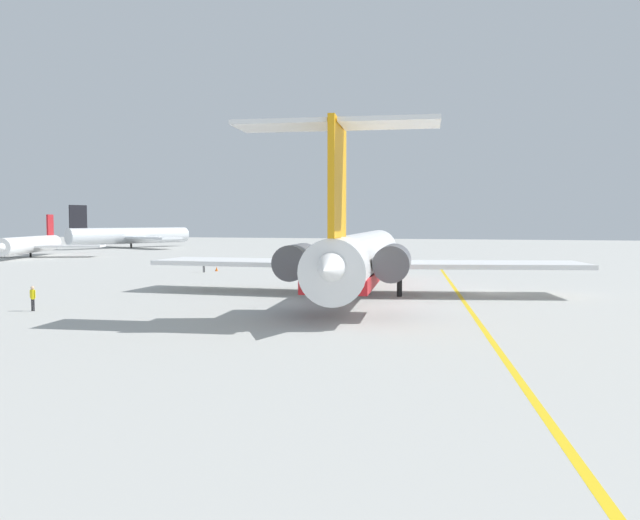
% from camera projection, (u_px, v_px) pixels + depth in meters
% --- Properties ---
extents(ground, '(357.99, 357.99, 0.00)m').
position_uv_depth(ground, '(490.00, 293.00, 57.76)').
color(ground, '#ADADA8').
extents(main_jetliner, '(43.90, 38.82, 12.78)m').
position_uv_depth(main_jetliner, '(362.00, 256.00, 55.20)').
color(main_jetliner, white).
rests_on(main_jetliner, ground).
extents(airliner_mid_right, '(25.72, 25.83, 7.91)m').
position_uv_depth(airliner_mid_right, '(29.00, 245.00, 114.65)').
color(airliner_mid_right, white).
rests_on(airliner_mid_right, ground).
extents(airliner_far_right, '(32.83, 33.13, 10.33)m').
position_uv_depth(airliner_far_right, '(134.00, 235.00, 157.88)').
color(airliner_far_right, silver).
rests_on(airliner_far_right, ground).
extents(ground_crew_near_nose, '(0.29, 0.46, 1.82)m').
position_uv_depth(ground_crew_near_nose, '(33.00, 295.00, 45.89)').
color(ground_crew_near_nose, black).
rests_on(ground_crew_near_nose, ground).
extents(ground_crew_near_tail, '(0.28, 0.40, 1.76)m').
position_uv_depth(ground_crew_near_tail, '(204.00, 264.00, 80.95)').
color(ground_crew_near_tail, black).
rests_on(ground_crew_near_tail, ground).
extents(safety_cone_nose, '(0.40, 0.40, 0.55)m').
position_uv_depth(safety_cone_nose, '(217.00, 269.00, 82.98)').
color(safety_cone_nose, '#EA590F').
rests_on(safety_cone_nose, ground).
extents(taxiway_centreline, '(104.97, 15.00, 0.01)m').
position_uv_depth(taxiway_centreline, '(461.00, 297.00, 54.29)').
color(taxiway_centreline, gold).
rests_on(taxiway_centreline, ground).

